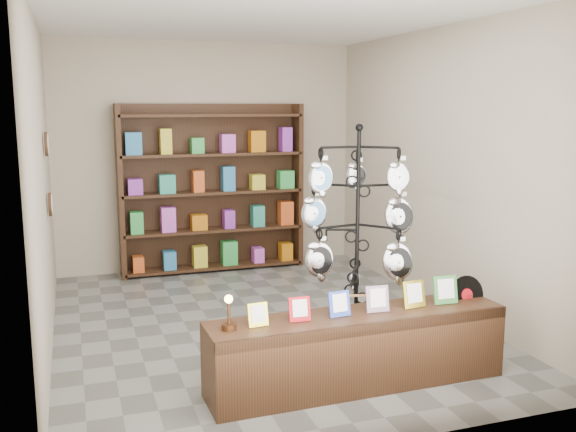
# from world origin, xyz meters

# --- Properties ---
(ground) EXTENTS (5.00, 5.00, 0.00)m
(ground) POSITION_xyz_m (0.00, 0.00, 0.00)
(ground) COLOR slate
(ground) RESTS_ON ground
(room_envelope) EXTENTS (5.00, 5.00, 5.00)m
(room_envelope) POSITION_xyz_m (0.00, 0.00, 1.85)
(room_envelope) COLOR #AFA08D
(room_envelope) RESTS_ON ground
(display_tree) EXTENTS (1.10, 1.09, 2.03)m
(display_tree) POSITION_xyz_m (0.53, -1.07, 1.17)
(display_tree) COLOR black
(display_tree) RESTS_ON ground
(front_shelf) EXTENTS (2.40, 0.54, 0.84)m
(front_shelf) POSITION_xyz_m (0.29, -1.63, 0.30)
(front_shelf) COLOR black
(front_shelf) RESTS_ON ground
(back_shelving) EXTENTS (2.42, 0.36, 2.20)m
(back_shelving) POSITION_xyz_m (0.00, 2.30, 1.03)
(back_shelving) COLOR black
(back_shelving) RESTS_ON ground
(wall_clocks) EXTENTS (0.03, 0.24, 0.84)m
(wall_clocks) POSITION_xyz_m (-1.97, 0.80, 1.50)
(wall_clocks) COLOR black
(wall_clocks) RESTS_ON ground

